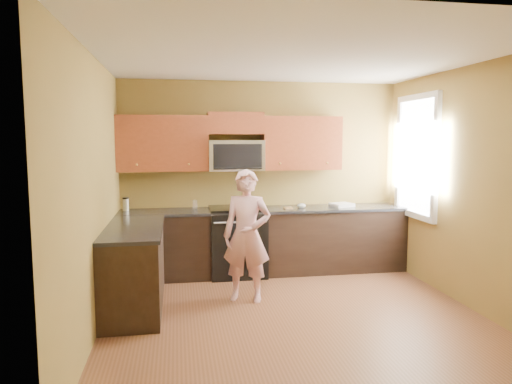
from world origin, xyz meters
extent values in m
plane|color=brown|center=(0.00, 0.00, 0.00)|extent=(4.00, 4.00, 0.00)
plane|color=white|center=(0.00, 0.00, 2.70)|extent=(4.00, 4.00, 0.00)
plane|color=brown|center=(0.00, 2.00, 1.35)|extent=(4.00, 0.00, 4.00)
plane|color=brown|center=(0.00, -2.00, 1.35)|extent=(4.00, 0.00, 4.00)
plane|color=brown|center=(-2.00, 0.00, 1.35)|extent=(0.00, 4.00, 4.00)
plane|color=brown|center=(2.00, 0.00, 1.35)|extent=(0.00, 4.00, 4.00)
cube|color=black|center=(0.00, 1.70, 0.44)|extent=(4.00, 0.60, 0.88)
cube|color=black|center=(-1.70, 0.60, 0.44)|extent=(0.60, 1.60, 0.88)
cube|color=black|center=(0.00, 1.69, 0.90)|extent=(4.00, 0.62, 0.04)
cube|color=black|center=(-1.69, 0.60, 0.90)|extent=(0.62, 1.60, 0.04)
cube|color=brown|center=(-0.40, 1.83, 2.10)|extent=(0.76, 0.33, 0.30)
imported|color=#DC6E84|center=(-0.42, 0.63, 0.77)|extent=(0.66, 0.54, 1.54)
cube|color=#B27F47|center=(0.31, 1.64, 0.93)|extent=(0.12, 0.12, 0.01)
ellipsoid|color=silver|center=(-0.17, 1.58, 0.95)|extent=(0.12, 0.13, 0.06)
ellipsoid|color=silver|center=(0.51, 1.66, 0.95)|extent=(0.13, 0.14, 0.07)
cube|color=silver|center=(1.11, 1.69, 0.95)|extent=(0.36, 0.32, 0.05)
cylinder|color=silver|center=(-0.97, 1.87, 0.98)|extent=(0.09, 0.09, 0.12)
camera|label=1|loc=(-1.21, -4.68, 1.89)|focal=32.98mm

